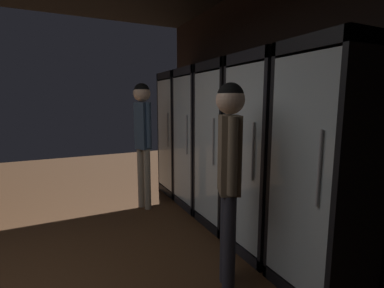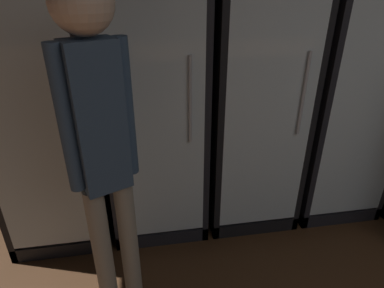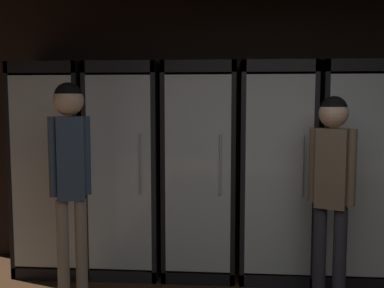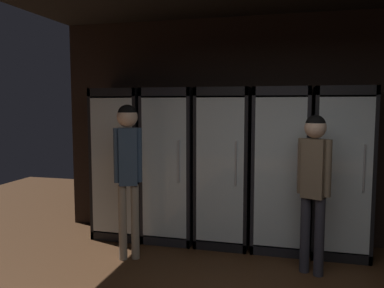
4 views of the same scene
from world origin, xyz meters
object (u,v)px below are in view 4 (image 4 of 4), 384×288
Objects in this scene: cooler_right at (281,170)px; shopper_near at (128,158)px; shopper_far at (314,174)px; cooler_left at (172,165)px; cooler_center at (225,169)px; cooler_far_right at (341,172)px; cooler_far_left at (123,164)px.

shopper_near is at bearing -153.70° from cooler_right.
cooler_right is at bearing 116.47° from shopper_far.
cooler_left is at bearing 72.05° from shopper_near.
cooler_center is at bearing 145.73° from shopper_far.
cooler_far_right is 1.19× the size of shopper_far.
cooler_far_right is at bearing 0.11° from cooler_right.
cooler_right is at bearing -0.25° from cooler_center.
cooler_right is 0.67m from cooler_far_right.
cooler_left is at bearing -179.81° from cooler_center.
cooler_far_left is at bearing 179.92° from cooler_right.
shopper_far is (1.94, 0.10, -0.11)m from shopper_near.
cooler_far_left is 1.00× the size of cooler_center.
cooler_left is 2.01m from cooler_far_right.
shopper_far is (2.36, -0.69, 0.09)m from cooler_far_left.
cooler_far_left is 2.46m from shopper_far.
cooler_far_right is (2.68, -0.00, 0.01)m from cooler_far_left.
cooler_center is at bearing 0.01° from cooler_far_left.
shopper_far is at bearing -115.34° from cooler_far_right.
cooler_far_right is (1.34, -0.00, 0.02)m from cooler_center.
cooler_far_right is at bearing -0.07° from cooler_center.
cooler_far_left is 1.00× the size of cooler_left.
cooler_far_left reaches higher than shopper_near.
cooler_far_left and cooler_center have the same top height.
cooler_right is 1.12× the size of shopper_near.
cooler_center is 1.12× the size of shopper_near.
shopper_far is at bearing 2.99° from shopper_near.
cooler_far_left and cooler_right have the same top height.
shopper_near reaches higher than shopper_far.
shopper_far is at bearing -63.53° from cooler_right.
cooler_right is 1.79m from shopper_near.
shopper_far is (1.69, -0.69, 0.08)m from cooler_left.
cooler_left reaches higher than shopper_far.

